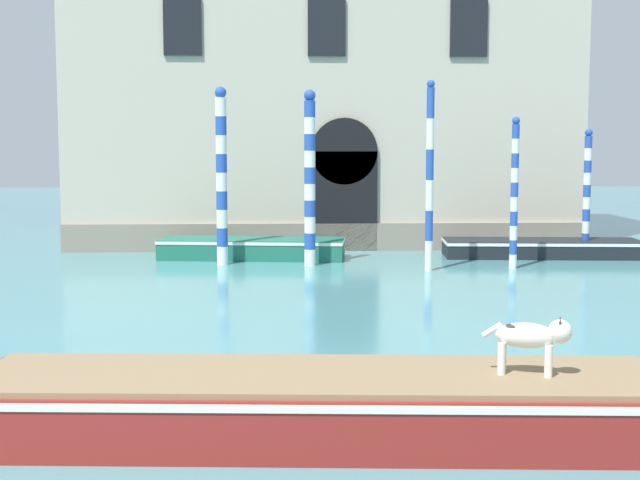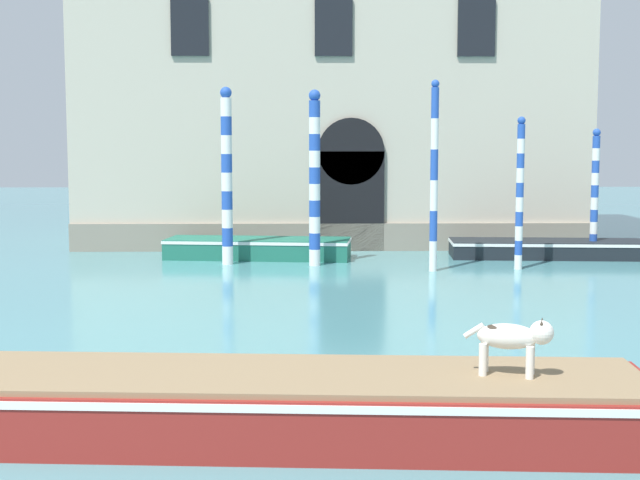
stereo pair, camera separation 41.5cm
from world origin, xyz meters
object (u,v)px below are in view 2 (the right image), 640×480
at_px(boat_moored_far, 549,248).
at_px(mooring_pole_4, 315,178).
at_px(mooring_pole_0, 227,176).
at_px(mooring_pole_1, 434,176).
at_px(dog_on_deck, 514,338).
at_px(boat_moored_near_palazzo, 258,248).
at_px(mooring_pole_3, 595,193).
at_px(mooring_pole_2, 520,193).
at_px(boat_foreground, 301,403).

bearing_deg(boat_moored_far, mooring_pole_4, -162.22).
xyz_separation_m(mooring_pole_0, mooring_pole_1, (5.09, -1.36, 0.04)).
height_order(dog_on_deck, boat_moored_far, dog_on_deck).
height_order(boat_moored_near_palazzo, mooring_pole_3, mooring_pole_3).
height_order(mooring_pole_1, mooring_pole_3, mooring_pole_1).
bearing_deg(mooring_pole_0, boat_moored_near_palazzo, 59.37).
bearing_deg(boat_moored_far, mooring_pole_2, -117.04).
bearing_deg(dog_on_deck, boat_moored_far, 90.45).
height_order(boat_moored_near_palazzo, mooring_pole_4, mooring_pole_4).
relative_size(mooring_pole_0, mooring_pole_1, 0.98).
relative_size(boat_moored_far, mooring_pole_3, 1.56).
bearing_deg(mooring_pole_4, dog_on_deck, -82.25).
relative_size(boat_moored_far, mooring_pole_4, 1.23).
bearing_deg(mooring_pole_0, mooring_pole_3, 6.18).
height_order(mooring_pole_0, mooring_pole_4, mooring_pole_0).
height_order(boat_foreground, mooring_pole_4, mooring_pole_4).
xyz_separation_m(mooring_pole_1, mooring_pole_4, (-2.86, 1.07, -0.08)).
relative_size(mooring_pole_1, mooring_pole_4, 1.04).
bearing_deg(mooring_pole_2, mooring_pole_4, 171.22).
height_order(boat_moored_near_palazzo, mooring_pole_2, mooring_pole_2).
distance_m(dog_on_deck, mooring_pole_3, 15.95).
distance_m(mooring_pole_0, mooring_pole_1, 5.27).
relative_size(boat_foreground, mooring_pole_0, 1.65).
distance_m(mooring_pole_3, mooring_pole_4, 7.70).
bearing_deg(dog_on_deck, mooring_pole_0, 123.83).
bearing_deg(boat_foreground, mooring_pole_4, 92.32).
xyz_separation_m(dog_on_deck, boat_moored_near_palazzo, (-3.35, 15.04, -0.81)).
height_order(boat_moored_far, mooring_pole_4, mooring_pole_4).
relative_size(mooring_pole_1, mooring_pole_3, 1.32).
distance_m(boat_foreground, dog_on_deck, 2.31).
xyz_separation_m(mooring_pole_0, mooring_pole_4, (2.23, -0.28, -0.04)).
height_order(boat_foreground, boat_moored_near_palazzo, boat_foreground).
xyz_separation_m(boat_moored_near_palazzo, mooring_pole_0, (-0.73, -1.23, 2.00)).
relative_size(boat_foreground, boat_moored_near_palazzo, 1.46).
bearing_deg(mooring_pole_3, boat_foreground, -118.26).
bearing_deg(mooring_pole_2, boat_foreground, -113.05).
xyz_separation_m(boat_moored_far, mooring_pole_3, (1.15, -0.16, 1.51)).
bearing_deg(mooring_pole_1, mooring_pole_0, 165.08).
height_order(mooring_pole_1, mooring_pole_2, mooring_pole_1).
bearing_deg(mooring_pole_2, mooring_pole_3, 39.70).
bearing_deg(mooring_pole_4, boat_moored_near_palazzo, 134.90).
bearing_deg(boat_moored_far, boat_foreground, -109.84).
xyz_separation_m(boat_foreground, mooring_pole_0, (-1.89, 13.66, 1.91)).
height_order(dog_on_deck, mooring_pole_1, mooring_pole_1).
distance_m(mooring_pole_1, mooring_pole_4, 3.06).
bearing_deg(mooring_pole_1, boat_moored_near_palazzo, 149.36).
distance_m(boat_moored_far, mooring_pole_1, 4.86).
bearing_deg(mooring_pole_3, boat_moored_near_palazzo, 178.95).
bearing_deg(boat_foreground, boat_moored_far, 69.34).
bearing_deg(mooring_pole_1, mooring_pole_3, 27.18).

